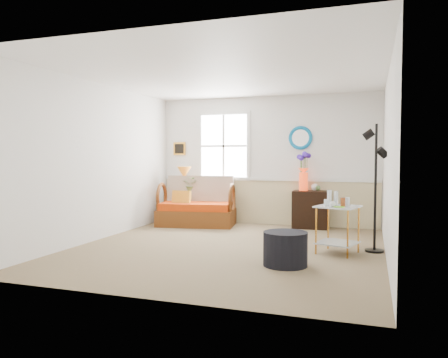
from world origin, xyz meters
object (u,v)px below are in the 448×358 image
(side_table, at_px, (337,230))
(floor_lamp, at_px, (375,188))
(cabinet, at_px, (311,209))
(ottoman, at_px, (285,249))
(lamp_stand, at_px, (185,207))
(loveseat, at_px, (197,201))

(side_table, height_order, floor_lamp, floor_lamp)
(cabinet, bearing_deg, side_table, -74.41)
(ottoman, bearing_deg, floor_lamp, 48.38)
(lamp_stand, xyz_separation_m, ottoman, (2.69, -2.97, -0.10))
(cabinet, xyz_separation_m, side_table, (0.66, -2.11, -0.02))
(loveseat, xyz_separation_m, cabinet, (2.21, 0.40, -0.13))
(cabinet, xyz_separation_m, ottoman, (0.08, -3.04, -0.14))
(cabinet, xyz_separation_m, floor_lamp, (1.16, -1.83, 0.57))
(lamp_stand, distance_m, floor_lamp, 4.20)
(ottoman, bearing_deg, loveseat, 130.96)
(side_table, distance_m, ottoman, 1.10)
(floor_lamp, bearing_deg, cabinet, 125.01)
(lamp_stand, distance_m, ottoman, 4.01)
(side_table, height_order, ottoman, side_table)
(lamp_stand, relative_size, side_table, 0.91)
(side_table, distance_m, floor_lamp, 0.82)
(side_table, bearing_deg, loveseat, 149.09)
(floor_lamp, distance_m, ottoman, 1.77)
(loveseat, relative_size, cabinet, 2.09)
(loveseat, bearing_deg, cabinet, 0.88)
(lamp_stand, height_order, ottoman, lamp_stand)
(floor_lamp, xyz_separation_m, ottoman, (-1.08, -1.21, -0.71))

